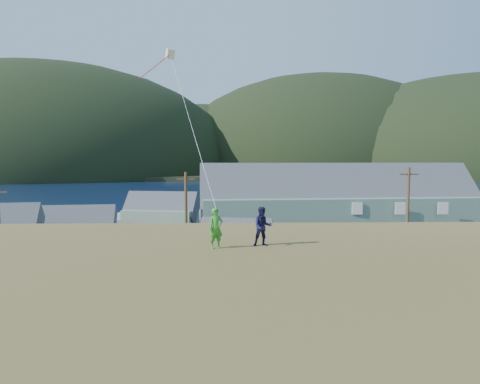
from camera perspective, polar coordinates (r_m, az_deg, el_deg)
name	(u,v)px	position (r m, az deg, el deg)	size (l,w,h in m)	color
ground	(217,286)	(36.52, -3.08, -12.43)	(900.00, 900.00, 0.00)	#0A1638
grass_strip	(216,293)	(34.59, -3.17, -13.31)	(110.00, 8.00, 0.10)	#4C3D19
waterfront_lot	(221,245)	(53.00, -2.60, -7.05)	(72.00, 36.00, 0.12)	#28282B
wharf	(189,217)	(75.94, -6.83, -3.30)	(26.00, 14.00, 0.90)	gray
far_shore	(227,171)	(365.07, -1.74, 2.88)	(900.00, 320.00, 2.00)	black
far_hills	(275,171)	(316.34, 4.71, 2.82)	(760.00, 265.00, 143.00)	black
lodge	(338,206)	(55.43, 12.89, -1.82)	(35.23, 12.18, 12.17)	slate
shed_palegreen_near	(76,231)	(52.67, -21.03, -4.83)	(9.32, 6.47, 6.32)	gray
shed_white	(235,244)	(42.41, -0.62, -7.00)	(7.88, 5.97, 5.66)	silver
shed_palegreen_far	(161,213)	(63.67, -10.45, -2.78)	(11.38, 7.70, 7.07)	gray
utility_poles	(210,227)	(36.94, -4.00, -4.74)	(35.28, 0.24, 9.75)	#47331E
parked_cars	(161,232)	(58.15, -10.53, -5.28)	(25.47, 13.83, 1.58)	black
kite_flyer_green	(216,228)	(16.20, -3.23, -4.85)	(0.56, 0.37, 1.53)	green
kite_flyer_navy	(263,227)	(16.64, 3.04, -4.62)	(0.74, 0.58, 1.52)	#171438
kite_rig	(169,58)	(25.87, -9.49, 17.22)	(2.08, 5.01, 12.62)	#F4F5BA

